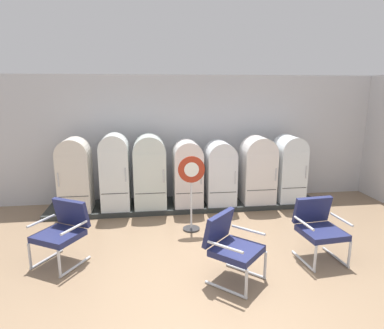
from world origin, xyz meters
The scene contains 14 objects.
ground centered at (0.00, 0.00, -0.03)m, with size 12.00×10.00×0.05m, color #896E53.
back_wall centered at (0.00, 3.66, 1.47)m, with size 11.76×0.12×2.92m.
display_plinth centered at (0.00, 3.02, 0.05)m, with size 6.00×0.95×0.10m, color #2B2F2D.
refrigerator_0 centered at (-2.33, 2.89, 0.91)m, with size 0.64×0.62×1.54m.
refrigerator_1 centered at (-1.52, 2.91, 0.95)m, with size 0.59×0.67×1.60m.
refrigerator_2 centered at (-0.79, 2.94, 0.93)m, with size 0.68×0.72×1.56m.
refrigerator_3 centered at (0.03, 2.92, 0.86)m, with size 0.61×0.68×1.43m.
refrigerator_4 centered at (0.75, 2.93, 0.84)m, with size 0.63×0.71×1.39m.
refrigerator_5 centered at (1.61, 2.91, 0.88)m, with size 0.71×0.66×1.49m.
refrigerator_6 centered at (2.35, 2.93, 0.89)m, with size 0.60×0.71×1.48m.
armchair_left centered at (-2.14, 0.87, 0.54)m, with size 0.88×0.91×0.95m.
armchair_right centered at (1.77, 0.46, 0.54)m, with size 0.72×0.75×0.95m.
armchair_center centered at (0.27, 0.04, 0.54)m, with size 0.92×0.92×0.95m.
sign_stand centered at (-0.04, 1.76, 0.72)m, with size 0.49×0.32×1.43m.
Camera 1 is at (-0.82, -4.04, 2.62)m, focal length 31.09 mm.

